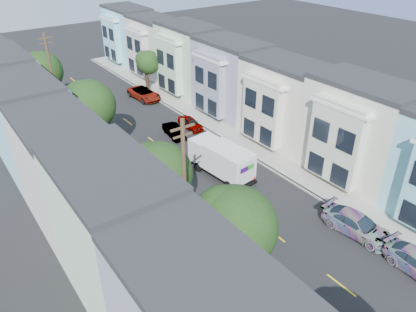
{
  "coord_description": "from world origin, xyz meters",
  "views": [
    {
      "loc": [
        -17.31,
        -15.71,
        19.6
      ],
      "look_at": [
        0.57,
        9.03,
        2.2
      ],
      "focal_mm": 35.0,
      "sensor_mm": 36.0,
      "label": 1
    }
  ],
  "objects_px": {
    "parked_right_b": "(357,225)",
    "tree_b": "(233,229)",
    "tree_c": "(159,175)",
    "utility_pole_near": "(185,192)",
    "utility_pole_far": "(53,80)",
    "parked_left_c": "(233,267)",
    "parked_right_d": "(144,94)",
    "tree_far_r": "(148,63)",
    "tree_d": "(88,106)",
    "parked_right_c": "(190,123)",
    "tree_e": "(42,72)",
    "lead_sedan": "(174,131)",
    "parked_left_d": "(131,170)",
    "fedex_truck": "(221,159)"
  },
  "relations": [
    {
      "from": "parked_right_b",
      "to": "utility_pole_near",
      "type": "bearing_deg",
      "value": 148.6
    },
    {
      "from": "tree_d",
      "to": "tree_far_r",
      "type": "bearing_deg",
      "value": 45.82
    },
    {
      "from": "tree_e",
      "to": "lead_sedan",
      "type": "height_order",
      "value": "tree_e"
    },
    {
      "from": "utility_pole_far",
      "to": "parked_left_c",
      "type": "xyz_separation_m",
      "value": [
        1.4,
        -29.31,
        -4.49
      ]
    },
    {
      "from": "tree_c",
      "to": "tree_d",
      "type": "relative_size",
      "value": 0.88
    },
    {
      "from": "utility_pole_near",
      "to": "utility_pole_far",
      "type": "distance_m",
      "value": 26.0
    },
    {
      "from": "parked_left_c",
      "to": "utility_pole_near",
      "type": "bearing_deg",
      "value": 114.17
    },
    {
      "from": "tree_e",
      "to": "tree_far_r",
      "type": "height_order",
      "value": "tree_e"
    },
    {
      "from": "tree_d",
      "to": "parked_right_b",
      "type": "xyz_separation_m",
      "value": [
        11.2,
        -21.13,
        -4.81
      ]
    },
    {
      "from": "parked_left_d",
      "to": "parked_right_d",
      "type": "distance_m",
      "value": 18.79
    },
    {
      "from": "parked_right_c",
      "to": "fedex_truck",
      "type": "bearing_deg",
      "value": -106.97
    },
    {
      "from": "fedex_truck",
      "to": "parked_left_d",
      "type": "relative_size",
      "value": 1.4
    },
    {
      "from": "parked_left_d",
      "to": "tree_c",
      "type": "bearing_deg",
      "value": -99.18
    },
    {
      "from": "tree_e",
      "to": "parked_left_d",
      "type": "xyz_separation_m",
      "value": [
        1.4,
        -19.32,
        -4.12
      ]
    },
    {
      "from": "parked_right_d",
      "to": "tree_e",
      "type": "bearing_deg",
      "value": 158.95
    },
    {
      "from": "parked_left_c",
      "to": "parked_left_d",
      "type": "relative_size",
      "value": 0.87
    },
    {
      "from": "tree_e",
      "to": "parked_left_c",
      "type": "distance_m",
      "value": 34.0
    },
    {
      "from": "parked_right_b",
      "to": "fedex_truck",
      "type": "bearing_deg",
      "value": 99.06
    },
    {
      "from": "parked_left_d",
      "to": "fedex_truck",
      "type": "bearing_deg",
      "value": -32.84
    },
    {
      "from": "lead_sedan",
      "to": "parked_left_d",
      "type": "height_order",
      "value": "parked_left_d"
    },
    {
      "from": "tree_c",
      "to": "tree_e",
      "type": "xyz_separation_m",
      "value": [
        0.0,
        27.08,
        0.17
      ]
    },
    {
      "from": "utility_pole_far",
      "to": "tree_e",
      "type": "bearing_deg",
      "value": 90.02
    },
    {
      "from": "utility_pole_far",
      "to": "parked_right_b",
      "type": "distance_m",
      "value": 33.61
    },
    {
      "from": "fedex_truck",
      "to": "parked_left_c",
      "type": "bearing_deg",
      "value": -129.26
    },
    {
      "from": "parked_right_b",
      "to": "tree_e",
      "type": "bearing_deg",
      "value": 101.67
    },
    {
      "from": "parked_right_b",
      "to": "tree_b",
      "type": "bearing_deg",
      "value": 171.32
    },
    {
      "from": "tree_d",
      "to": "utility_pole_near",
      "type": "xyz_separation_m",
      "value": [
        0.0,
        -15.74,
        -0.42
      ]
    },
    {
      "from": "tree_far_r",
      "to": "lead_sedan",
      "type": "xyz_separation_m",
      "value": [
        -4.52,
        -13.63,
        -3.29
      ]
    },
    {
      "from": "tree_far_r",
      "to": "tree_b",
      "type": "bearing_deg",
      "value": -111.14
    },
    {
      "from": "tree_c",
      "to": "tree_d",
      "type": "height_order",
      "value": "tree_d"
    },
    {
      "from": "tree_c",
      "to": "parked_right_d",
      "type": "relative_size",
      "value": 1.35
    },
    {
      "from": "parked_right_c",
      "to": "utility_pole_far",
      "type": "bearing_deg",
      "value": 140.32
    },
    {
      "from": "tree_c",
      "to": "utility_pole_near",
      "type": "xyz_separation_m",
      "value": [
        0.0,
        -3.32,
        0.44
      ]
    },
    {
      "from": "utility_pole_far",
      "to": "parked_left_c",
      "type": "height_order",
      "value": "utility_pole_far"
    },
    {
      "from": "utility_pole_far",
      "to": "parked_right_c",
      "type": "distance_m",
      "value": 15.46
    },
    {
      "from": "parked_right_d",
      "to": "tree_far_r",
      "type": "bearing_deg",
      "value": 43.22
    },
    {
      "from": "parked_right_b",
      "to": "parked_right_c",
      "type": "relative_size",
      "value": 1.34
    },
    {
      "from": "fedex_truck",
      "to": "parked_right_c",
      "type": "distance_m",
      "value": 10.29
    },
    {
      "from": "parked_left_d",
      "to": "utility_pole_far",
      "type": "bearing_deg",
      "value": 96.42
    },
    {
      "from": "lead_sedan",
      "to": "parked_right_c",
      "type": "relative_size",
      "value": 0.97
    },
    {
      "from": "parked_left_d",
      "to": "parked_right_b",
      "type": "height_order",
      "value": "parked_right_b"
    },
    {
      "from": "utility_pole_near",
      "to": "utility_pole_far",
      "type": "relative_size",
      "value": 1.0
    },
    {
      "from": "parked_right_c",
      "to": "tree_d",
      "type": "bearing_deg",
      "value": -175.8
    },
    {
      "from": "tree_b",
      "to": "parked_left_c",
      "type": "xyz_separation_m",
      "value": [
        1.4,
        1.49,
        -4.82
      ]
    },
    {
      "from": "parked_right_b",
      "to": "tree_far_r",
      "type": "bearing_deg",
      "value": 81.0
    },
    {
      "from": "tree_d",
      "to": "parked_left_c",
      "type": "xyz_separation_m",
      "value": [
        1.4,
        -19.05,
        -4.92
      ]
    },
    {
      "from": "tree_d",
      "to": "utility_pole_far",
      "type": "xyz_separation_m",
      "value": [
        0.0,
        10.26,
        -0.42
      ]
    },
    {
      "from": "utility_pole_near",
      "to": "parked_left_d",
      "type": "bearing_deg",
      "value": 82.8
    },
    {
      "from": "utility_pole_near",
      "to": "parked_right_b",
      "type": "height_order",
      "value": "utility_pole_near"
    },
    {
      "from": "tree_c",
      "to": "tree_far_r",
      "type": "relative_size",
      "value": 1.28
    }
  ]
}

